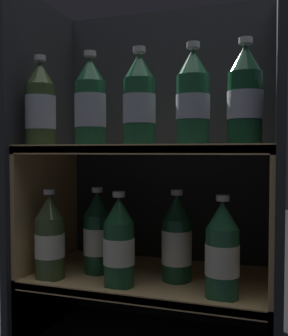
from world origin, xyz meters
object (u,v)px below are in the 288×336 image
at_px(bottle_lower_front_2, 222,252).
at_px(bottle_lower_back_0, 98,235).
at_px(bottle_upper_front_3, 193,100).
at_px(bottle_lower_back_1, 177,241).
at_px(bottle_upper_front_0, 41,107).
at_px(bottle_upper_front_1, 90,105).
at_px(bottle_upper_front_2, 139,102).
at_px(bottle_lower_front_0, 50,239).
at_px(bottle_lower_front_1, 119,244).
at_px(bottle_upper_front_4, 245,98).

xyz_separation_m(bottle_lower_front_2, bottle_lower_back_0, (-0.37, 0.09, -0.00)).
xyz_separation_m(bottle_upper_front_3, bottle_lower_back_1, (-0.06, 0.09, -0.36)).
bearing_deg(bottle_lower_front_2, bottle_upper_front_0, 180.00).
bearing_deg(bottle_upper_front_1, bottle_upper_front_3, 0.00).
bearing_deg(bottle_lower_back_0, bottle_upper_front_2, -29.53).
height_order(bottle_upper_front_1, bottle_lower_back_1, bottle_upper_front_1).
height_order(bottle_lower_front_0, bottle_lower_front_1, same).
bearing_deg(bottle_lower_back_1, bottle_lower_back_0, 180.00).
xyz_separation_m(bottle_upper_front_1, bottle_lower_front_1, (0.08, 0.00, -0.36)).
height_order(bottle_lower_front_0, bottle_lower_front_2, same).
height_order(bottle_upper_front_0, bottle_upper_front_2, same).
bearing_deg(bottle_lower_front_1, bottle_lower_front_0, 180.00).
relative_size(bottle_upper_front_1, bottle_lower_front_1, 1.00).
distance_m(bottle_upper_front_3, bottle_lower_back_0, 0.48).
relative_size(bottle_upper_front_2, bottle_upper_front_4, 1.00).
height_order(bottle_upper_front_4, bottle_lower_front_1, bottle_upper_front_4).
xyz_separation_m(bottle_upper_front_2, bottle_lower_front_2, (0.21, 0.00, -0.36)).
relative_size(bottle_upper_front_0, bottle_lower_front_1, 1.00).
height_order(bottle_upper_front_4, bottle_lower_back_1, bottle_upper_front_4).
distance_m(bottle_upper_front_4, bottle_lower_back_0, 0.56).
bearing_deg(bottle_upper_front_0, bottle_lower_front_2, 0.00).
relative_size(bottle_lower_front_2, bottle_lower_back_1, 1.00).
bearing_deg(bottle_lower_front_1, bottle_lower_front_2, -0.00).
bearing_deg(bottle_lower_front_1, bottle_lower_back_0, 138.76).
bearing_deg(bottle_upper_front_2, bottle_lower_front_2, 0.00).
bearing_deg(bottle_upper_front_3, bottle_upper_front_0, 180.00).
xyz_separation_m(bottle_upper_front_0, bottle_upper_front_2, (0.28, 0.00, 0.00)).
bearing_deg(bottle_upper_front_1, bottle_upper_front_4, 0.00).
relative_size(bottle_upper_front_2, bottle_lower_front_2, 1.00).
relative_size(bottle_upper_front_4, bottle_lower_back_0, 1.00).
height_order(bottle_upper_front_2, bottle_lower_front_2, bottle_upper_front_2).
distance_m(bottle_upper_front_1, bottle_lower_back_1, 0.43).
bearing_deg(bottle_lower_back_0, bottle_lower_front_2, -13.72).
xyz_separation_m(bottle_upper_front_2, bottle_upper_front_4, (0.26, 0.00, 0.00)).
distance_m(bottle_upper_front_3, bottle_lower_front_2, 0.37).
distance_m(bottle_upper_front_2, bottle_lower_front_1, 0.37).
xyz_separation_m(bottle_lower_front_0, bottle_lower_back_0, (0.10, 0.09, -0.00)).
bearing_deg(bottle_lower_front_1, bottle_upper_front_4, 0.00).
xyz_separation_m(bottle_upper_front_0, bottle_lower_front_0, (0.03, 0.00, -0.36)).
distance_m(bottle_upper_front_1, bottle_upper_front_3, 0.27).
bearing_deg(bottle_lower_back_0, bottle_upper_front_4, -12.16).
distance_m(bottle_lower_front_1, bottle_lower_front_2, 0.26).
bearing_deg(bottle_lower_front_0, bottle_lower_back_0, 41.24).
height_order(bottle_lower_front_2, bottle_lower_back_1, same).
bearing_deg(bottle_upper_front_3, bottle_lower_back_0, 163.07).
relative_size(bottle_upper_front_3, bottle_lower_back_0, 1.00).
height_order(bottle_upper_front_2, bottle_lower_front_1, bottle_upper_front_2).
distance_m(bottle_upper_front_2, bottle_upper_front_4, 0.26).
distance_m(bottle_upper_front_1, bottle_lower_front_0, 0.38).
height_order(bottle_lower_back_0, bottle_lower_back_1, same).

